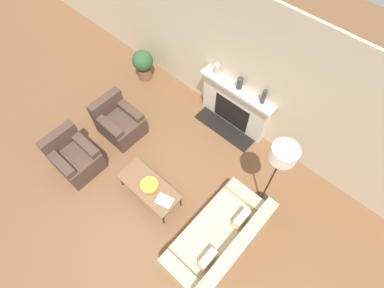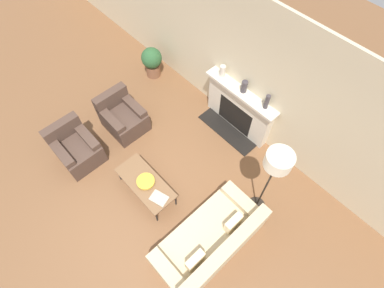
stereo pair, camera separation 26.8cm
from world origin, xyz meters
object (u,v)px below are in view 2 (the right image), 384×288
object	(u,v)px
bowl	(146,181)
armchair_far	(123,117)
mantel_vase_center_left	(244,87)
potted_plant	(152,61)
couch	(210,242)
floor_lamp	(276,166)
mantel_vase_left	(223,71)
book	(159,198)
armchair_near	(76,148)
mantel_vase_center_right	(267,102)
coffee_table	(145,183)
fireplace	(238,109)

from	to	relation	value
bowl	armchair_far	bearing A→B (deg)	159.25
mantel_vase_center_left	potted_plant	xyz separation A→B (m)	(-2.41, -0.37, -0.76)
couch	floor_lamp	world-z (taller)	floor_lamp
armchair_far	mantel_vase_left	world-z (taller)	mantel_vase_left
floor_lamp	potted_plant	world-z (taller)	floor_lamp
book	armchair_near	bearing A→B (deg)	177.83
mantel_vase_left	mantel_vase_center_right	size ratio (longest dim) A/B	0.78
mantel_vase_left	armchair_near	bearing A→B (deg)	-110.09
book	potted_plant	xyz separation A→B (m)	(-2.74, 2.05, 0.02)
bowl	floor_lamp	world-z (taller)	floor_lamp
coffee_table	mantel_vase_center_right	size ratio (longest dim) A/B	3.82
potted_plant	mantel_vase_center_right	bearing A→B (deg)	7.12
potted_plant	mantel_vase_left	bearing A→B (deg)	11.23
floor_lamp	couch	bearing A→B (deg)	-93.58
coffee_table	bowl	world-z (taller)	bowl
bowl	mantel_vase_left	bearing A→B (deg)	101.57
fireplace	book	distance (m)	2.43
couch	book	bearing A→B (deg)	-81.99
bowl	armchair_near	bearing A→B (deg)	-161.12
couch	book	distance (m)	1.14
fireplace	mantel_vase_center_left	bearing A→B (deg)	42.18
mantel_vase_center_right	mantel_vase_center_left	bearing A→B (deg)	180.00
floor_lamp	mantel_vase_left	bearing A→B (deg)	151.99
book	mantel_vase_left	bearing A→B (deg)	93.43
book	potted_plant	bearing A→B (deg)	126.44
fireplace	mantel_vase_center_right	bearing A→B (deg)	1.56
book	potted_plant	distance (m)	3.42
couch	coffee_table	size ratio (longest dim) A/B	1.56
floor_lamp	mantel_vase_center_right	world-z (taller)	floor_lamp
bowl	potted_plant	world-z (taller)	potted_plant
fireplace	mantel_vase_center_left	world-z (taller)	mantel_vase_center_left
mantel_vase_left	mantel_vase_center_right	distance (m)	1.09
floor_lamp	mantel_vase_left	distance (m)	2.39
coffee_table	book	xyz separation A→B (m)	(0.41, -0.01, 0.04)
couch	mantel_vase_left	xyz separation A→B (m)	(-2.01, 2.26, 0.89)
armchair_near	potted_plant	bearing A→B (deg)	16.94
mantel_vase_center_left	mantel_vase_center_right	size ratio (longest dim) A/B	0.80
mantel_vase_left	potted_plant	size ratio (longest dim) A/B	0.32
couch	potted_plant	size ratio (longest dim) A/B	2.45
couch	armchair_far	xyz separation A→B (m)	(-3.08, 0.46, 0.01)
fireplace	armchair_near	distance (m)	3.34
fireplace	bowl	size ratio (longest dim) A/B	5.05
armchair_far	bowl	xyz separation A→B (m)	(1.56, -0.59, 0.13)
mantel_vase_center_left	coffee_table	bearing A→B (deg)	-91.87
book	mantel_vase_center_right	size ratio (longest dim) A/B	1.11
bowl	mantel_vase_left	distance (m)	2.56
mantel_vase_center_right	armchair_near	bearing A→B (deg)	-126.46
armchair_near	mantel_vase_center_right	bearing A→B (deg)	-36.46
bowl	potted_plant	xyz separation A→B (m)	(-2.34, 2.03, -0.00)
armchair_near	mantel_vase_center_left	size ratio (longest dim) A/B	3.42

